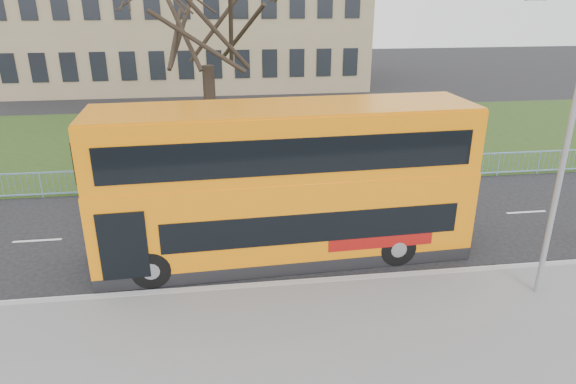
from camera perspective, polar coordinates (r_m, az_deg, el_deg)
The scene contains 8 objects.
ground at distance 16.56m, azimuth 2.23°, elevation -7.42°, with size 120.00×120.00×0.00m, color black.
kerb at distance 15.21m, azimuth 3.24°, elevation -9.99°, with size 80.00×0.20×0.14m, color #949396.
grass_verge at distance 29.76m, azimuth -2.48°, elevation 6.02°, with size 80.00×15.40×0.08m, color #243B15.
guard_railing at distance 22.30m, azimuth -0.63°, elevation 2.01°, with size 40.00×0.12×1.10m, color #7AA8DA, non-canonical shape.
bare_tree at distance 24.37m, azimuth -9.02°, elevation 15.81°, with size 7.83×7.83×11.19m, color black, non-canonical shape.
civic_building at distance 49.32m, azimuth -11.21°, elevation 20.04°, with size 30.00×15.00×14.00m, color #7E6D50.
yellow_bus at distance 15.73m, azimuth -0.38°, elevation 1.33°, with size 11.57×3.21×4.81m.
street_lamp at distance 14.60m, azimuth 28.21°, elevation 4.65°, with size 1.65×0.44×7.82m.
Camera 1 is at (-2.57, -14.25, 8.03)m, focal length 32.00 mm.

